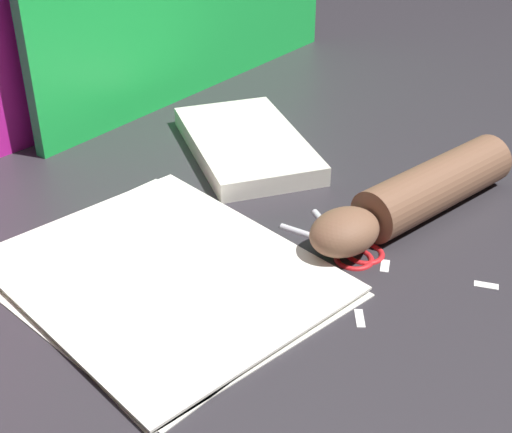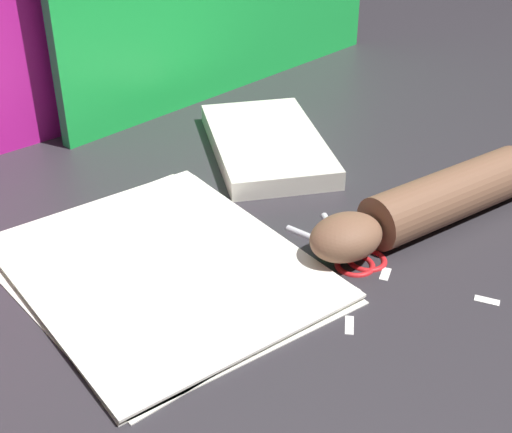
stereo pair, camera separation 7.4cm
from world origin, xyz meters
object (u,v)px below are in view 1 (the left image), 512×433
Objects in this scene: book_closed at (246,144)px; scissors at (347,246)px; paper_stack at (163,274)px; hand_forearm at (416,195)px.

scissors is (-0.09, -0.27, -0.01)m from book_closed.
paper_stack is at bearing -148.57° from book_closed.
scissors is at bearing 174.77° from hand_forearm.
book_closed reaches higher than scissors.
paper_stack is at bearing 152.08° from scissors.
scissors is 0.42× the size of hand_forearm.
book_closed is at bearing 72.60° from scissors.
hand_forearm is at bearing -83.91° from book_closed.
hand_forearm is (0.03, -0.29, 0.02)m from book_closed.
hand_forearm reaches higher than paper_stack.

